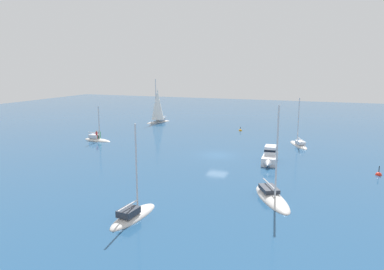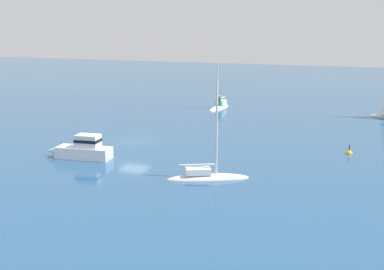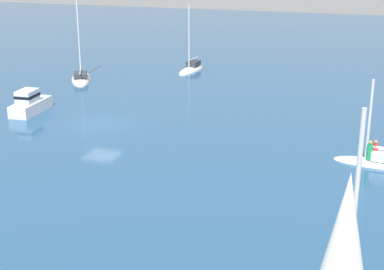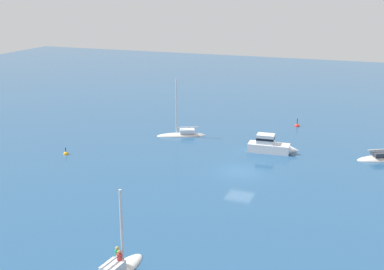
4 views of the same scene
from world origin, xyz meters
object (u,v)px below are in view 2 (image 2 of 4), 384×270
(yacht, at_px, (219,107))
(motor_cruiser, at_px, (82,149))
(channel_buoy, at_px, (349,154))
(yacht_1, at_px, (207,177))

(yacht, relative_size, motor_cruiser, 1.05)
(motor_cruiser, xyz_separation_m, channel_buoy, (8.19, -19.91, -0.74))
(yacht_1, bearing_deg, channel_buoy, 25.67)
(motor_cruiser, bearing_deg, channel_buoy, -161.04)
(yacht, height_order, motor_cruiser, yacht)
(motor_cruiser, relative_size, channel_buoy, 5.33)
(yacht_1, bearing_deg, yacht, 79.69)
(yacht, bearing_deg, motor_cruiser, -1.02)
(yacht, bearing_deg, channel_buoy, 47.96)
(yacht, relative_size, yacht_1, 0.80)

